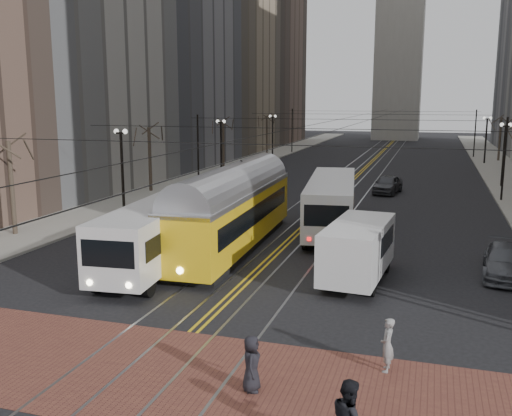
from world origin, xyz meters
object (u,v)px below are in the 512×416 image
Objects in this scene: transit_bus at (166,231)px; cargo_van at (358,252)px; sedan_parked at (506,261)px; pedestrian_b at (387,345)px; sedan_grey at (388,184)px; pedestrian_a at (252,363)px; rear_bus at (331,205)px; streetcar at (233,216)px.

transit_bus is 2.09× the size of cargo_van.
pedestrian_b is at bearing -106.99° from sedan_parked.
sedan_grey is 2.90× the size of pedestrian_a.
rear_bus reaches higher than pedestrian_b.
transit_bus is 14.25m from pedestrian_b.
pedestrian_a is at bearing -93.55° from cargo_van.
rear_bus is 2.06× the size of cargo_van.
sedan_parked is (7.02, -22.37, -0.08)m from sedan_grey.
cargo_van is at bearing -79.56° from sedan_grey.
pedestrian_b is at bearing -42.23° from transit_bus.
streetcar reaches higher than sedan_parked.
sedan_parked is (15.75, 2.46, -0.85)m from transit_bus.
rear_bus is (4.30, 5.83, -0.15)m from streetcar.
cargo_van is at bearing -19.14° from pedestrian_a.
sedan_grey is 0.95× the size of sedan_parked.
pedestrian_b is (11.35, -8.59, -0.72)m from transit_bus.
transit_bus is 9.41m from cargo_van.
transit_bus is at bearing 24.89° from pedestrian_a.
sedan_grey is at bearing -175.94° from pedestrian_b.
rear_bus reaches higher than sedan_grey.
transit_bus is 2.57× the size of sedan_parked.
rear_bus is at bearing 50.03° from transit_bus.
transit_bus is 2.69× the size of sedan_grey.
pedestrian_a is (-1.51, -10.63, -0.50)m from cargo_van.
transit_bus is 0.84× the size of streetcar.
streetcar is (2.23, 3.55, 0.19)m from transit_bus.
transit_bus is 1.02× the size of rear_bus.
rear_bus is at bearing 111.11° from cargo_van.
sedan_grey is (-0.67, 25.08, -0.52)m from cargo_van.
transit_bus is at bearing -100.47° from sedan_grey.
rear_bus is at bearing -165.41° from pedestrian_b.
sedan_parked is at bearing -41.56° from pedestrian_a.
rear_bus reaches higher than sedan_parked.
pedestrian_b is (4.82, -17.97, -0.76)m from rear_bus.
sedan_grey is 35.72m from pedestrian_a.
transit_bus reaches higher than pedestrian_b.
streetcar is at bearing 52.71° from transit_bus.
pedestrian_a is (5.66, -14.43, -0.93)m from streetcar.
sedan_parked is at bearing -6.61° from streetcar.
cargo_van is 3.63× the size of pedestrian_b.
sedan_parked is 3.03× the size of pedestrian_a.
rear_bus reaches higher than cargo_van.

